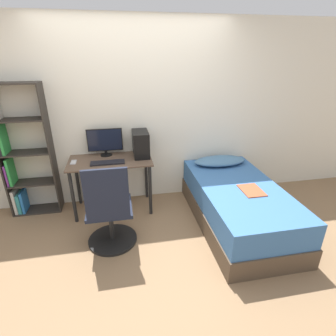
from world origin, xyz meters
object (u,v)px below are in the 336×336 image
(keyboard, at_px, (108,163))
(pc_tower, at_px, (141,144))
(office_chair, at_px, (110,216))
(monitor, at_px, (105,141))
(bed, at_px, (237,205))
(bookshelf, at_px, (19,156))

(keyboard, xyz_separation_m, pc_tower, (0.45, 0.20, 0.16))
(office_chair, xyz_separation_m, keyboard, (-0.01, 0.67, 0.37))
(monitor, bearing_deg, office_chair, -88.27)
(monitor, xyz_separation_m, keyboard, (0.02, -0.30, -0.19))
(bed, bearing_deg, keyboard, 161.26)
(bed, distance_m, pc_tower, 1.50)
(bed, height_order, pc_tower, pc_tower)
(keyboard, distance_m, pc_tower, 0.52)
(office_chair, bearing_deg, monitor, 91.73)
(office_chair, bearing_deg, keyboard, 90.51)
(monitor, bearing_deg, bed, -27.56)
(bed, relative_size, keyboard, 4.34)
(bed, distance_m, keyboard, 1.74)
(office_chair, relative_size, pc_tower, 2.84)
(office_chair, bearing_deg, bookshelf, 140.15)
(monitor, relative_size, pc_tower, 1.30)
(bookshelf, relative_size, office_chair, 1.68)
(pc_tower, bearing_deg, bed, -33.00)
(bookshelf, xyz_separation_m, monitor, (1.10, 0.03, 0.13))
(monitor, height_order, pc_tower, monitor)
(office_chair, bearing_deg, pc_tower, 63.03)
(bed, bearing_deg, pc_tower, 147.00)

